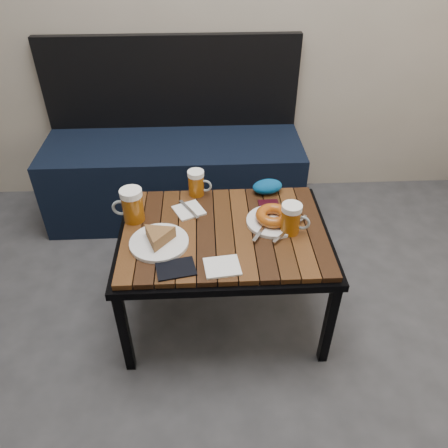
{
  "coord_description": "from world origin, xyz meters",
  "views": [
    {
      "loc": [
        0.12,
        -0.41,
        1.54
      ],
      "look_at": [
        0.19,
        0.94,
        0.5
      ],
      "focal_mm": 35.0,
      "sensor_mm": 36.0,
      "label": 1
    }
  ],
  "objects_px": {
    "plate_pie": "(159,239)",
    "beer_mug_centre": "(197,183)",
    "passport_navy": "(176,269)",
    "passport_burgundy": "(270,208)",
    "beer_mug_right": "(291,219)",
    "cafe_table": "(224,238)",
    "beer_mug_left": "(132,205)",
    "bench": "(175,169)",
    "knit_pouch": "(267,187)",
    "plate_bagel": "(273,218)"
  },
  "relations": [
    {
      "from": "plate_pie",
      "to": "beer_mug_centre",
      "type": "bearing_deg",
      "value": 66.8
    },
    {
      "from": "passport_navy",
      "to": "passport_burgundy",
      "type": "height_order",
      "value": "same"
    },
    {
      "from": "plate_pie",
      "to": "beer_mug_right",
      "type": "bearing_deg",
      "value": 5.69
    },
    {
      "from": "cafe_table",
      "to": "passport_burgundy",
      "type": "relative_size",
      "value": 7.04
    },
    {
      "from": "beer_mug_left",
      "to": "beer_mug_right",
      "type": "xyz_separation_m",
      "value": [
        0.62,
        -0.11,
        -0.01
      ]
    },
    {
      "from": "plate_pie",
      "to": "passport_navy",
      "type": "xyz_separation_m",
      "value": [
        0.07,
        -0.14,
        -0.02
      ]
    },
    {
      "from": "bench",
      "to": "cafe_table",
      "type": "relative_size",
      "value": 1.67
    },
    {
      "from": "plate_pie",
      "to": "knit_pouch",
      "type": "height_order",
      "value": "plate_pie"
    },
    {
      "from": "beer_mug_left",
      "to": "beer_mug_centre",
      "type": "height_order",
      "value": "beer_mug_left"
    },
    {
      "from": "passport_navy",
      "to": "knit_pouch",
      "type": "distance_m",
      "value": 0.62
    },
    {
      "from": "plate_bagel",
      "to": "beer_mug_right",
      "type": "bearing_deg",
      "value": -44.69
    },
    {
      "from": "bench",
      "to": "plate_pie",
      "type": "bearing_deg",
      "value": -90.64
    },
    {
      "from": "bench",
      "to": "beer_mug_left",
      "type": "relative_size",
      "value": 9.84
    },
    {
      "from": "cafe_table",
      "to": "passport_navy",
      "type": "distance_m",
      "value": 0.29
    },
    {
      "from": "bench",
      "to": "passport_navy",
      "type": "distance_m",
      "value": 1.06
    },
    {
      "from": "cafe_table",
      "to": "beer_mug_left",
      "type": "relative_size",
      "value": 5.91
    },
    {
      "from": "beer_mug_left",
      "to": "plate_pie",
      "type": "relative_size",
      "value": 0.64
    },
    {
      "from": "plate_pie",
      "to": "plate_bagel",
      "type": "bearing_deg",
      "value": 13.8
    },
    {
      "from": "beer_mug_centre",
      "to": "passport_burgundy",
      "type": "bearing_deg",
      "value": -10.9
    },
    {
      "from": "knit_pouch",
      "to": "beer_mug_left",
      "type": "bearing_deg",
      "value": -162.85
    },
    {
      "from": "knit_pouch",
      "to": "beer_mug_centre",
      "type": "bearing_deg",
      "value": -179.91
    },
    {
      "from": "bench",
      "to": "knit_pouch",
      "type": "distance_m",
      "value": 0.75
    },
    {
      "from": "beer_mug_right",
      "to": "passport_burgundy",
      "type": "height_order",
      "value": "beer_mug_right"
    },
    {
      "from": "bench",
      "to": "passport_burgundy",
      "type": "bearing_deg",
      "value": -57.44
    },
    {
      "from": "knit_pouch",
      "to": "cafe_table",
      "type": "bearing_deg",
      "value": -128.17
    },
    {
      "from": "knit_pouch",
      "to": "plate_pie",
      "type": "bearing_deg",
      "value": -143.5
    },
    {
      "from": "beer_mug_centre",
      "to": "plate_pie",
      "type": "bearing_deg",
      "value": -101.84
    },
    {
      "from": "beer_mug_right",
      "to": "beer_mug_centre",
      "type": "bearing_deg",
      "value": 159.09
    },
    {
      "from": "beer_mug_centre",
      "to": "passport_burgundy",
      "type": "xyz_separation_m",
      "value": [
        0.31,
        -0.13,
        -0.05
      ]
    },
    {
      "from": "cafe_table",
      "to": "knit_pouch",
      "type": "relative_size",
      "value": 6.26
    },
    {
      "from": "plate_pie",
      "to": "passport_navy",
      "type": "distance_m",
      "value": 0.16
    },
    {
      "from": "beer_mug_centre",
      "to": "knit_pouch",
      "type": "distance_m",
      "value": 0.31
    },
    {
      "from": "beer_mug_centre",
      "to": "plate_pie",
      "type": "xyz_separation_m",
      "value": [
        -0.14,
        -0.34,
        -0.03
      ]
    },
    {
      "from": "cafe_table",
      "to": "passport_burgundy",
      "type": "height_order",
      "value": "passport_burgundy"
    },
    {
      "from": "cafe_table",
      "to": "plate_pie",
      "type": "xyz_separation_m",
      "value": [
        -0.25,
        -0.08,
        0.07
      ]
    },
    {
      "from": "beer_mug_right",
      "to": "knit_pouch",
      "type": "bearing_deg",
      "value": 117.82
    },
    {
      "from": "bench",
      "to": "cafe_table",
      "type": "distance_m",
      "value": 0.87
    },
    {
      "from": "knit_pouch",
      "to": "passport_navy",
      "type": "bearing_deg",
      "value": -128.91
    },
    {
      "from": "beer_mug_centre",
      "to": "beer_mug_right",
      "type": "relative_size",
      "value": 0.91
    },
    {
      "from": "passport_navy",
      "to": "passport_burgundy",
      "type": "xyz_separation_m",
      "value": [
        0.38,
        0.35,
        -0.0
      ]
    },
    {
      "from": "cafe_table",
      "to": "plate_pie",
      "type": "relative_size",
      "value": 3.75
    },
    {
      "from": "bench",
      "to": "plate_pie",
      "type": "xyz_separation_m",
      "value": [
        -0.01,
        -0.9,
        0.22
      ]
    },
    {
      "from": "beer_mug_right",
      "to": "plate_bagel",
      "type": "xyz_separation_m",
      "value": [
        -0.06,
        0.06,
        -0.04
      ]
    },
    {
      "from": "passport_navy",
      "to": "beer_mug_centre",
      "type": "bearing_deg",
      "value": 159.9
    },
    {
      "from": "plate_bagel",
      "to": "passport_burgundy",
      "type": "bearing_deg",
      "value": 88.93
    },
    {
      "from": "cafe_table",
      "to": "knit_pouch",
      "type": "xyz_separation_m",
      "value": [
        0.2,
        0.26,
        0.07
      ]
    },
    {
      "from": "cafe_table",
      "to": "plate_bagel",
      "type": "bearing_deg",
      "value": 9.73
    },
    {
      "from": "beer_mug_right",
      "to": "passport_navy",
      "type": "relative_size",
      "value": 0.93
    },
    {
      "from": "bench",
      "to": "passport_burgundy",
      "type": "distance_m",
      "value": 0.84
    },
    {
      "from": "bench",
      "to": "cafe_table",
      "type": "xyz_separation_m",
      "value": [
        0.24,
        -0.82,
        0.16
      ]
    }
  ]
}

